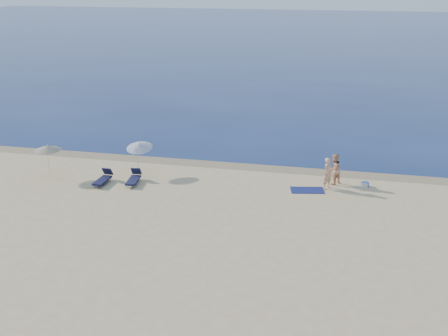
{
  "coord_description": "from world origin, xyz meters",
  "views": [
    {
      "loc": [
        5.25,
        -15.5,
        12.37
      ],
      "look_at": [
        -1.81,
        16.0,
        1.0
      ],
      "focal_mm": 45.0,
      "sensor_mm": 36.0,
      "label": 1
    }
  ],
  "objects_px": {
    "blue_cooler": "(365,184)",
    "umbrella_near": "(139,146)",
    "person_left": "(328,174)",
    "person_right": "(334,169)"
  },
  "relations": [
    {
      "from": "person_left",
      "to": "person_right",
      "type": "relative_size",
      "value": 1.0
    },
    {
      "from": "blue_cooler",
      "to": "umbrella_near",
      "type": "height_order",
      "value": "umbrella_near"
    },
    {
      "from": "umbrella_near",
      "to": "person_right",
      "type": "bearing_deg",
      "value": 0.77
    },
    {
      "from": "person_left",
      "to": "umbrella_near",
      "type": "distance_m",
      "value": 11.93
    },
    {
      "from": "person_left",
      "to": "blue_cooler",
      "type": "relative_size",
      "value": 4.83
    },
    {
      "from": "person_right",
      "to": "umbrella_near",
      "type": "xyz_separation_m",
      "value": [
        -12.23,
        -0.79,
        0.9
      ]
    },
    {
      "from": "person_left",
      "to": "blue_cooler",
      "type": "xyz_separation_m",
      "value": [
        2.22,
        0.89,
        -0.82
      ]
    },
    {
      "from": "person_left",
      "to": "person_right",
      "type": "distance_m",
      "value": 0.96
    },
    {
      "from": "person_right",
      "to": "person_left",
      "type": "bearing_deg",
      "value": 18.67
    },
    {
      "from": "person_left",
      "to": "umbrella_near",
      "type": "bearing_deg",
      "value": 126.4
    }
  ]
}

